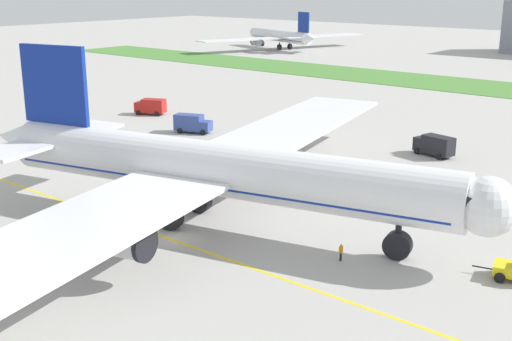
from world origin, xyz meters
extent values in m
plane|color=#ADAAA5|center=(0.00, 0.00, 0.00)|extent=(600.00, 600.00, 0.00)
cube|color=yellow|center=(0.00, -0.05, 0.00)|extent=(280.00, 0.36, 0.01)
cylinder|color=white|center=(1.05, 5.66, 6.20)|extent=(49.39, 17.08, 5.51)
cube|color=navy|center=(1.05, 5.66, 5.23)|extent=(47.36, 16.18, 0.66)
sphere|color=white|center=(26.57, 11.88, 6.20)|extent=(5.23, 5.23, 5.23)
cone|color=white|center=(-25.39, -0.80, 6.61)|extent=(7.00, 5.99, 4.68)
cube|color=navy|center=(-19.14, 0.73, 13.36)|extent=(8.79, 2.65, 8.82)
cube|color=white|center=(-21.41, 5.85, 7.02)|extent=(7.38, 9.85, 0.39)
cube|color=white|center=(-18.80, -4.86, 7.02)|extent=(7.38, 9.85, 0.39)
cube|color=white|center=(-7.28, 29.38, 5.51)|extent=(21.13, 45.85, 0.44)
cube|color=white|center=(4.58, -19.24, 5.51)|extent=(21.13, 45.85, 0.44)
cylinder|color=#B7BABF|center=(-3.46, 20.00, 3.84)|extent=(5.80, 4.18, 3.03)
cylinder|color=black|center=(-0.92, 20.62, 3.84)|extent=(1.20, 3.20, 3.18)
cylinder|color=#B7BABF|center=(3.65, -9.16, 3.84)|extent=(5.80, 4.18, 3.03)
cylinder|color=black|center=(6.19, -8.53, 3.84)|extent=(1.20, 3.20, 3.18)
cylinder|color=black|center=(19.32, 10.11, 2.38)|extent=(0.58, 0.58, 2.13)
cylinder|color=black|center=(19.32, 10.11, 1.31)|extent=(2.82, 1.76, 2.62)
cylinder|color=black|center=(-3.48, 7.53, 2.38)|extent=(0.58, 0.58, 2.13)
cylinder|color=black|center=(-3.48, 7.53, 1.31)|extent=(2.82, 1.76, 2.62)
cylinder|color=black|center=(-2.11, 1.91, 2.38)|extent=(0.58, 0.58, 2.13)
cylinder|color=black|center=(-2.11, 1.91, 1.31)|extent=(2.82, 1.76, 2.62)
cube|color=black|center=(25.76, 11.68, 6.89)|extent=(2.85, 4.47, 0.99)
sphere|color=black|center=(-17.86, 3.82, 6.69)|extent=(0.39, 0.39, 0.39)
sphere|color=black|center=(-14.81, 4.56, 6.69)|extent=(0.39, 0.39, 0.39)
sphere|color=black|center=(-11.77, 5.31, 6.69)|extent=(0.39, 0.39, 0.39)
sphere|color=black|center=(-8.72, 6.05, 6.69)|extent=(0.39, 0.39, 0.39)
sphere|color=black|center=(-5.68, 6.79, 6.69)|extent=(0.39, 0.39, 0.39)
sphere|color=black|center=(-2.63, 7.54, 6.69)|extent=(0.39, 0.39, 0.39)
sphere|color=black|center=(0.41, 8.28, 6.69)|extent=(0.39, 0.39, 0.39)
sphere|color=black|center=(3.46, 9.02, 6.69)|extent=(0.39, 0.39, 0.39)
sphere|color=black|center=(6.50, 9.76, 6.69)|extent=(0.39, 0.39, 0.39)
sphere|color=black|center=(9.55, 10.51, 6.69)|extent=(0.39, 0.39, 0.39)
sphere|color=black|center=(12.59, 11.25, 6.69)|extent=(0.39, 0.39, 0.39)
sphere|color=black|center=(15.64, 11.99, 6.69)|extent=(0.39, 0.39, 0.39)
sphere|color=black|center=(18.68, 12.74, 6.69)|extent=(0.39, 0.39, 0.39)
cylinder|color=black|center=(26.65, 11.90, 0.60)|extent=(1.78, 0.54, 0.12)
cylinder|color=black|center=(28.44, 11.16, 0.45)|extent=(0.96, 0.55, 0.90)
cylinder|color=black|center=(27.90, 13.38, 0.45)|extent=(0.96, 0.55, 0.90)
cylinder|color=black|center=(15.67, 6.25, 0.41)|extent=(0.12, 0.12, 0.83)
cylinder|color=orange|center=(15.69, 6.11, 1.09)|extent=(0.10, 0.10, 0.53)
cylinder|color=black|center=(15.63, 6.44, 0.41)|extent=(0.12, 0.12, 0.83)
cylinder|color=orange|center=(15.61, 6.59, 1.09)|extent=(0.10, 0.10, 0.53)
cube|color=orange|center=(15.65, 6.35, 1.12)|extent=(0.31, 0.47, 0.59)
sphere|color=tan|center=(15.65, 6.35, 1.54)|extent=(0.22, 0.22, 0.22)
cube|color=#B21E19|center=(-48.74, 41.08, 1.72)|extent=(4.88, 3.89, 2.54)
cube|color=#B21E19|center=(-51.24, 39.96, 1.39)|extent=(2.44, 2.74, 1.88)
cube|color=#263347|center=(-51.95, 39.65, 1.77)|extent=(0.88, 1.83, 0.83)
cylinder|color=black|center=(-50.77, 38.89, 0.45)|extent=(0.94, 0.64, 0.90)
cylinder|color=black|center=(-51.72, 41.03, 0.45)|extent=(0.94, 0.64, 0.90)
cylinder|color=black|center=(-47.28, 40.45, 0.45)|extent=(0.94, 0.64, 0.90)
cylinder|color=black|center=(-48.23, 42.59, 0.45)|extent=(0.94, 0.64, 0.90)
cube|color=black|center=(6.19, 46.50, 1.76)|extent=(4.91, 3.13, 2.61)
cube|color=black|center=(3.36, 47.14, 1.43)|extent=(2.18, 2.44, 1.95)
cube|color=#263347|center=(2.56, 47.31, 1.82)|extent=(0.48, 1.81, 0.86)
cylinder|color=black|center=(3.12, 46.07, 0.45)|extent=(0.94, 0.49, 0.90)
cylinder|color=black|center=(3.60, 48.20, 0.45)|extent=(0.94, 0.49, 0.90)
cylinder|color=black|center=(7.05, 45.18, 0.45)|extent=(0.94, 0.49, 0.90)
cylinder|color=black|center=(7.53, 47.32, 0.45)|extent=(0.94, 0.49, 0.90)
cube|color=#33478C|center=(-32.74, 34.66, 1.76)|extent=(5.19, 3.83, 2.62)
cube|color=#33478C|center=(-29.96, 35.72, 1.29)|extent=(2.49, 2.73, 1.68)
cube|color=#263347|center=(-29.17, 36.02, 1.63)|extent=(0.77, 1.86, 0.74)
cylinder|color=black|center=(-30.37, 36.80, 0.45)|extent=(0.95, 0.60, 0.90)
cylinder|color=black|center=(-29.54, 34.63, 0.45)|extent=(0.95, 0.60, 0.90)
cylinder|color=black|center=(-34.24, 35.33, 0.45)|extent=(0.95, 0.60, 0.90)
cylinder|color=black|center=(-33.42, 33.15, 0.45)|extent=(0.95, 0.60, 0.90)
cylinder|color=white|center=(-106.47, 154.31, 4.85)|extent=(34.31, 15.75, 4.31)
cube|color=navy|center=(-106.47, 154.31, 4.10)|extent=(32.88, 14.96, 0.52)
sphere|color=white|center=(-124.03, 160.55, 4.85)|extent=(4.10, 4.10, 4.10)
cone|color=white|center=(-88.21, 147.82, 5.18)|extent=(5.70, 5.04, 3.67)
cube|color=navy|center=(-92.67, 149.40, 10.46)|extent=(6.06, 2.51, 6.90)
cube|color=white|center=(-93.46, 145.10, 5.50)|extent=(5.93, 7.79, 0.30)
cube|color=white|center=(-90.57, 153.23, 5.50)|extent=(5.93, 7.79, 0.30)
cube|color=white|center=(-110.81, 136.90, 4.31)|extent=(17.75, 32.15, 0.35)
cube|color=white|center=(-98.85, 170.55, 4.31)|extent=(17.75, 32.15, 0.35)
cylinder|color=#B7BABF|center=(-109.43, 143.91, 3.01)|extent=(4.66, 3.61, 2.37)
cylinder|color=black|center=(-111.36, 144.59, 3.01)|extent=(1.17, 2.47, 2.49)
cylinder|color=#B7BABF|center=(-102.20, 164.24, 3.01)|extent=(4.66, 3.61, 2.37)
cylinder|color=black|center=(-104.13, 164.93, 3.01)|extent=(1.17, 2.47, 2.49)
cylinder|color=black|center=(-118.96, 158.75, 1.86)|extent=(0.45, 0.45, 1.67)
cylinder|color=black|center=(-118.96, 158.75, 1.02)|extent=(2.24, 1.56, 2.05)
cylinder|color=black|center=(-104.60, 151.24, 1.86)|extent=(0.45, 0.45, 1.67)
cylinder|color=black|center=(-104.60, 151.24, 1.02)|extent=(2.24, 1.56, 2.05)
cylinder|color=black|center=(-103.09, 155.51, 1.86)|extent=(0.45, 0.45, 1.67)
cylinder|color=black|center=(-103.09, 155.51, 1.02)|extent=(2.24, 1.56, 2.05)
camera|label=1|loc=(45.55, -41.38, 24.66)|focal=46.55mm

